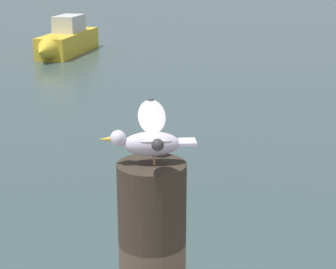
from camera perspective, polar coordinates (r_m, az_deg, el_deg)
The scene contains 2 objects.
seagull at distance 2.25m, azimuth -1.79°, elevation -0.27°, with size 0.38×0.63×0.20m.
boat_yellow at distance 23.41m, azimuth -10.41°, elevation 9.24°, with size 1.49×5.17×1.58m.
Camera 1 is at (0.94, -2.48, 3.63)m, focal length 60.38 mm.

